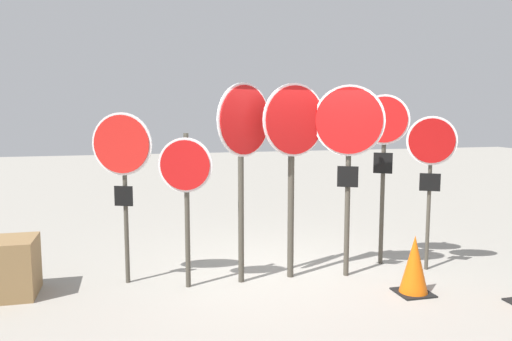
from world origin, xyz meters
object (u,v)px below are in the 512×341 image
(stop_sign_0, at_px, (122,158))
(traffic_cone_0, at_px, (414,265))
(stop_sign_1, at_px, (186,178))
(stop_sign_3, at_px, (294,141))
(stop_sign_5, at_px, (384,140))
(stop_sign_4, at_px, (349,138))
(stop_sign_6, at_px, (431,155))
(storage_crate, at_px, (0,268))
(stop_sign_2, at_px, (244,138))

(stop_sign_0, height_order, traffic_cone_0, stop_sign_0)
(stop_sign_1, distance_m, traffic_cone_0, 3.00)
(stop_sign_3, relative_size, traffic_cone_0, 3.55)
(stop_sign_3, height_order, stop_sign_5, stop_sign_3)
(stop_sign_4, bearing_deg, traffic_cone_0, -27.22)
(stop_sign_3, xyz_separation_m, stop_sign_6, (1.93, -0.16, -0.22))
(stop_sign_5, distance_m, storage_crate, 5.27)
(stop_sign_3, xyz_separation_m, traffic_cone_0, (1.26, -0.92, -1.48))
(stop_sign_0, xyz_separation_m, stop_sign_6, (4.10, -0.46, -0.02))
(stop_sign_4, bearing_deg, stop_sign_5, 56.13)
(traffic_cone_0, bearing_deg, stop_sign_5, 81.79)
(stop_sign_3, height_order, stop_sign_6, stop_sign_3)
(stop_sign_6, bearing_deg, stop_sign_1, -152.89)
(traffic_cone_0, bearing_deg, storage_crate, 167.16)
(stop_sign_2, relative_size, stop_sign_3, 1.00)
(stop_sign_6, bearing_deg, stop_sign_5, 169.65)
(stop_sign_2, relative_size, traffic_cone_0, 3.54)
(stop_sign_0, relative_size, stop_sign_5, 0.90)
(stop_sign_3, bearing_deg, stop_sign_4, -25.90)
(stop_sign_5, bearing_deg, stop_sign_4, -118.40)
(stop_sign_1, relative_size, traffic_cone_0, 2.69)
(stop_sign_2, relative_size, stop_sign_5, 1.05)
(stop_sign_1, xyz_separation_m, stop_sign_6, (3.34, -0.11, 0.22))
(stop_sign_0, distance_m, traffic_cone_0, 3.86)
(stop_sign_1, bearing_deg, stop_sign_4, 17.25)
(stop_sign_2, distance_m, storage_crate, 3.34)
(stop_sign_0, relative_size, stop_sign_4, 0.86)
(stop_sign_5, bearing_deg, traffic_cone_0, -64.62)
(stop_sign_1, bearing_deg, stop_sign_0, 174.46)
(stop_sign_4, bearing_deg, stop_sign_1, -154.03)
(stop_sign_6, distance_m, traffic_cone_0, 1.62)
(stop_sign_3, relative_size, stop_sign_6, 1.20)
(stop_sign_4, bearing_deg, stop_sign_6, 26.69)
(stop_sign_2, height_order, storage_crate, stop_sign_2)
(stop_sign_1, height_order, stop_sign_6, stop_sign_6)
(storage_crate, bearing_deg, stop_sign_0, 3.99)
(stop_sign_5, relative_size, stop_sign_6, 1.14)
(stop_sign_1, height_order, stop_sign_3, stop_sign_3)
(stop_sign_6, bearing_deg, stop_sign_4, -152.44)
(stop_sign_3, xyz_separation_m, storage_crate, (-3.63, 0.20, -1.49))
(stop_sign_0, height_order, stop_sign_2, stop_sign_2)
(stop_sign_2, relative_size, stop_sign_4, 1.00)
(storage_crate, bearing_deg, stop_sign_3, -3.14)
(stop_sign_4, xyz_separation_m, storage_crate, (-4.35, 0.33, -1.53))
(stop_sign_6, bearing_deg, traffic_cone_0, -102.43)
(stop_sign_2, distance_m, stop_sign_5, 2.12)
(stop_sign_5, bearing_deg, storage_crate, -145.82)
(stop_sign_6, height_order, traffic_cone_0, stop_sign_6)
(traffic_cone_0, bearing_deg, stop_sign_1, 162.02)
(stop_sign_2, xyz_separation_m, stop_sign_3, (0.67, 0.03, -0.05))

